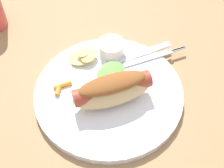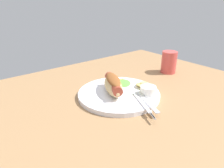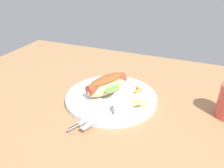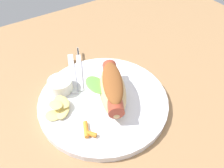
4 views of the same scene
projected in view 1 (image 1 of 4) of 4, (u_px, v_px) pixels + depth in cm
name	position (u px, v px, depth cm)	size (l,w,h in cm)	color
ground_plane	(125.00, 103.00, 64.21)	(120.00, 90.00, 1.80)	#9E754C
plate	(109.00, 94.00, 63.50)	(29.23, 29.23, 1.60)	white
hot_dog	(112.00, 89.00, 59.11)	(11.84, 16.12, 6.14)	#DBB77A
sauce_ramekin	(111.00, 48.00, 67.96)	(5.54, 5.54, 2.95)	white
fork	(149.00, 58.00, 67.88)	(7.96, 15.80, 0.40)	silver
knife	(140.00, 54.00, 68.64)	(14.68, 1.40, 0.36)	silver
chips_pile	(82.00, 56.00, 67.10)	(6.83, 6.62, 2.11)	#E2CD72
carrot_garnish	(61.00, 87.00, 62.87)	(2.55, 4.49, 0.96)	orange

